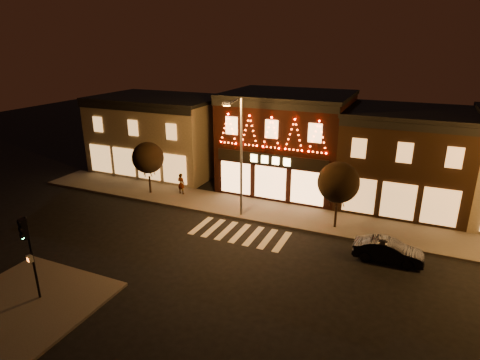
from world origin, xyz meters
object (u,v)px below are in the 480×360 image
Objects in this scene: traffic_signal_near at (27,243)px; pedestrian at (181,184)px; dark_sedan at (388,251)px; streetlamp_mid at (239,150)px.

traffic_signal_near reaches higher than pedestrian.
dark_sedan is 2.23× the size of pedestrian.
pedestrian is at bearing 107.29° from traffic_signal_near.
traffic_signal_near is at bearing -120.52° from streetlamp_mid.
traffic_signal_near is at bearing 124.65° from dark_sedan.
traffic_signal_near reaches higher than dark_sedan.
streetlamp_mid is 11.61m from dark_sedan.
traffic_signal_near is 2.48× the size of pedestrian.
dark_sedan is (15.59, 11.18, -2.61)m from traffic_signal_near.
streetlamp_mid is (5.10, 13.27, 1.89)m from traffic_signal_near.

